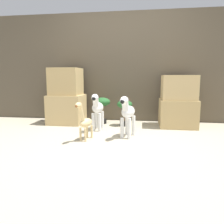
# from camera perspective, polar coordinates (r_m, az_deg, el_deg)

# --- Properties ---
(ground_plane) EXTENTS (14.00, 14.00, 0.00)m
(ground_plane) POSITION_cam_1_polar(r_m,az_deg,el_deg) (3.12, -0.10, -7.72)
(ground_plane) COLOR #B2A88E
(wall_back) EXTENTS (6.40, 0.08, 2.20)m
(wall_back) POSITION_cam_1_polar(r_m,az_deg,el_deg) (4.60, 2.86, 11.50)
(wall_back) COLOR brown
(wall_back) RESTS_ON ground_plane
(rock_pillar_left) EXTENTS (0.65, 0.61, 1.08)m
(rock_pillar_left) POSITION_cam_1_polar(r_m,az_deg,el_deg) (4.38, -11.80, 3.59)
(rock_pillar_left) COLOR tan
(rock_pillar_left) RESTS_ON ground_plane
(rock_pillar_right) EXTENTS (0.65, 0.61, 0.94)m
(rock_pillar_right) POSITION_cam_1_polar(r_m,az_deg,el_deg) (4.17, 16.86, 2.44)
(rock_pillar_right) COLOR tan
(rock_pillar_right) RESTS_ON ground_plane
(zebra_right) EXTENTS (0.26, 0.49, 0.64)m
(zebra_right) POSITION_cam_1_polar(r_m,az_deg,el_deg) (3.27, 4.03, -0.14)
(zebra_right) COLOR white
(zebra_right) RESTS_ON ground_plane
(zebra_left) EXTENTS (0.19, 0.48, 0.64)m
(zebra_left) POSITION_cam_1_polar(r_m,az_deg,el_deg) (3.71, -3.88, 0.96)
(zebra_left) COLOR white
(zebra_left) RESTS_ON ground_plane
(giraffe_figurine) EXTENTS (0.19, 0.43, 0.57)m
(giraffe_figurine) POSITION_cam_1_polar(r_m,az_deg,el_deg) (3.15, -7.12, -2.32)
(giraffe_figurine) COLOR #E0C184
(giraffe_figurine) RESTS_ON ground_plane
(potted_palm_front) EXTENTS (0.30, 0.30, 0.51)m
(potted_palm_front) POSITION_cam_1_polar(r_m,az_deg,el_deg) (4.27, -2.52, 1.95)
(potted_palm_front) COLOR black
(potted_palm_front) RESTS_ON ground_plane
(potted_palm_back) EXTENTS (0.28, 0.28, 0.48)m
(potted_palm_back) POSITION_cam_1_polar(r_m,az_deg,el_deg) (4.08, 3.31, 1.07)
(potted_palm_back) COLOR black
(potted_palm_back) RESTS_ON ground_plane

